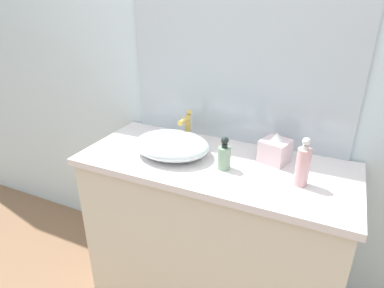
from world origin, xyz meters
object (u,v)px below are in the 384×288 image
at_px(sink_basin, 172,145).
at_px(soap_dispenser, 303,165).
at_px(tissue_box, 275,150).
at_px(lotion_bottle, 224,156).

distance_m(sink_basin, soap_dispenser, 0.65).
height_order(soap_dispenser, tissue_box, soap_dispenser).
bearing_deg(lotion_bottle, soap_dispenser, 0.71).
xyz_separation_m(soap_dispenser, lotion_bottle, (-0.35, -0.00, -0.03)).
bearing_deg(lotion_bottle, sink_basin, 174.99).
relative_size(sink_basin, lotion_bottle, 2.44).
bearing_deg(sink_basin, soap_dispenser, -1.90).
relative_size(soap_dispenser, lotion_bottle, 1.36).
distance_m(sink_basin, lotion_bottle, 0.30).
bearing_deg(tissue_box, lotion_bottle, -139.35).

